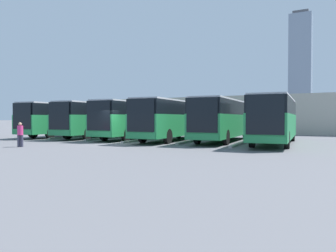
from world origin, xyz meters
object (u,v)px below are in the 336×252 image
object	(u,v)px
bus_4	(101,118)
pedestrian	(20,134)
bus_1	(224,118)
bus_0	(275,118)
bus_5	(68,118)
bus_2	(174,118)
bus_3	(137,118)

from	to	relation	value
bus_4	pedestrian	size ratio (longest dim) A/B	7.56
bus_1	bus_4	distance (m)	12.60
bus_0	bus_5	world-z (taller)	same
bus_1	pedestrian	xyz separation A→B (m)	(10.19, 11.38, -1.01)
bus_2	bus_4	size ratio (longest dim) A/B	1.00
bus_0	pedestrian	size ratio (longest dim) A/B	7.56
bus_5	pedestrian	distance (m)	12.80
bus_1	bus_2	size ratio (longest dim) A/B	1.00
bus_2	bus_4	world-z (taller)	same
bus_2	bus_3	world-z (taller)	same
bus_2	bus_3	xyz separation A→B (m)	(4.20, -0.60, 0.00)
bus_5	bus_0	bearing A→B (deg)	174.32
bus_0	pedestrian	world-z (taller)	bus_0
bus_0	bus_1	world-z (taller)	same
bus_3	bus_5	size ratio (longest dim) A/B	1.00
bus_1	bus_4	xyz separation A→B (m)	(12.60, 0.20, 0.00)
bus_0	bus_4	distance (m)	16.82
bus_5	pedestrian	world-z (taller)	bus_5
bus_1	bus_2	xyz separation A→B (m)	(4.20, 0.83, 0.00)
bus_2	bus_0	bearing A→B (deg)	174.93
bus_1	bus_5	xyz separation A→B (m)	(16.80, 0.47, 0.00)
bus_3	bus_5	world-z (taller)	same
bus_5	pedestrian	size ratio (longest dim) A/B	7.56
pedestrian	bus_1	bearing A→B (deg)	-161.83
bus_2	pedestrian	distance (m)	12.17
bus_3	bus_1	bearing A→B (deg)	177.13
bus_5	bus_2	bearing A→B (deg)	173.91
bus_0	bus_5	distance (m)	21.01
bus_0	bus_5	bearing A→B (deg)	-5.68
bus_3	bus_4	world-z (taller)	same
bus_3	bus_5	distance (m)	8.40
bus_1	bus_4	size ratio (longest dim) A/B	1.00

